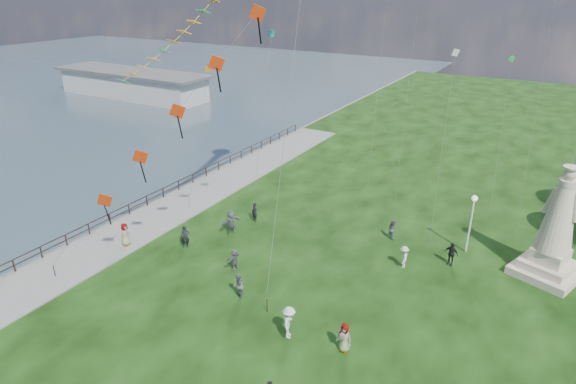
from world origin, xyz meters
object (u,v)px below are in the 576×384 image
Objects in this scene: person_1 at (238,286)px; person_11 at (234,259)px; person_6 at (255,212)px; pier_pavilion at (132,83)px; person_7 at (393,229)px; lamppost at (472,212)px; person_8 at (404,257)px; person_2 at (289,322)px; person_9 at (451,254)px; person_0 at (185,237)px; person_5 at (231,222)px; person_4 at (344,338)px; person_10 at (125,236)px; statue at (555,236)px.

person_1 reaches higher than person_11.
person_6 reaches higher than person_11.
person_7 is (55.86, -26.67, -1.08)m from pier_pavilion.
person_8 is at bearing -127.44° from lamppost.
person_9 is (5.84, 11.99, -0.12)m from person_2.
pier_pavilion reaches higher than person_6.
person_2 is 7.73m from person_11.
person_7 is 1.01× the size of person_11.
person_0 is 1.16× the size of person_11.
person_5 is (1.55, 3.50, 0.08)m from person_0.
person_4 is 0.89× the size of person_5.
person_1 reaches higher than person_6.
person_11 is (-7.76, -9.53, -0.01)m from person_7.
person_4 is 18.44m from person_10.
statue reaches higher than person_2.
person_6 reaches higher than person_8.
person_5 is 13.19m from person_8.
person_2 reaches higher than person_7.
person_1 is at bearing 49.25° from person_2.
statue is 20.84m from person_11.
person_8 is 3.33m from person_9.
person_1 is at bearing -116.10° from person_5.
person_6 is (-21.05, -3.27, -2.08)m from statue.
person_2 reaches higher than person_10.
person_11 is (-6.59, 4.02, -0.21)m from person_2.
person_10 is at bearing 58.55° from person_2.
person_9 is at bearing -48.18° from person_2.
person_2 is at bearing -104.85° from person_5.
person_10 is (-5.89, -8.12, 0.06)m from person_6.
person_1 is 0.88× the size of person_2.
statue is 4.52× the size of person_1.
statue reaches higher than pier_pavilion.
person_4 is 16.02m from person_6.
person_10 is at bearing 168.24° from person_0.
person_0 is at bearing -39.46° from pier_pavilion.
person_5 is 12.31m from person_7.
person_1 is (50.25, -38.73, -0.99)m from pier_pavilion.
statue is 5.06× the size of person_7.
lamppost reaches higher than person_9.
person_2 is 15.49m from person_10.
statue reaches higher than person_0.
person_0 is at bearing -179.32° from person_5.
pier_pavilion is 65.32m from person_8.
person_4 is 14.96m from person_5.
person_2 is (-11.65, -13.88, -1.94)m from statue.
pier_pavilion is 54.13m from person_6.
person_10 is (39.41, -37.73, -0.97)m from pier_pavilion.
person_0 is 15.44m from person_7.
person_6 is 15.31m from person_9.
person_5 reaches higher than person_9.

